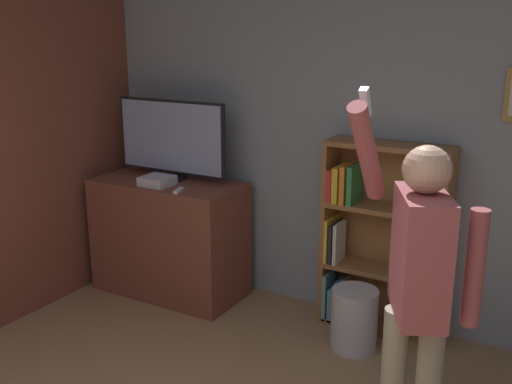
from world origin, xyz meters
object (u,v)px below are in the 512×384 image
(person, at_px, (418,278))
(waste_bin, at_px, (354,319))
(bookshelf, at_px, (374,239))
(television, at_px, (172,139))
(game_console, at_px, (157,181))

(person, height_order, waste_bin, person)
(bookshelf, bearing_deg, television, -174.17)
(person, bearing_deg, game_console, -136.20)
(person, relative_size, waste_bin, 4.42)
(game_console, height_order, bookshelf, bookshelf)
(television, relative_size, person, 0.52)
(television, height_order, waste_bin, television)
(game_console, distance_m, bookshelf, 1.75)
(television, xyz_separation_m, game_console, (0.01, -0.21, -0.30))
(person, bearing_deg, television, -140.58)
(bookshelf, distance_m, waste_bin, 0.60)
(television, relative_size, bookshelf, 0.72)
(television, height_order, game_console, television)
(television, distance_m, waste_bin, 2.03)
(television, bearing_deg, bookshelf, 5.83)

